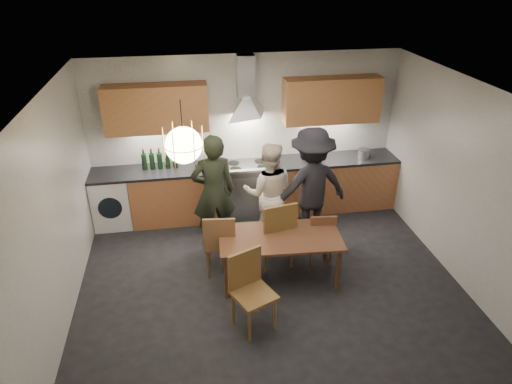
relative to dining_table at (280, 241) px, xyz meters
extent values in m
plane|color=black|center=(-0.14, -0.13, -0.59)|extent=(5.00, 5.00, 0.00)
cube|color=silver|center=(-0.14, 2.12, 0.71)|extent=(5.00, 0.02, 2.60)
cube|color=silver|center=(-0.14, -2.38, 0.71)|extent=(5.00, 0.02, 2.60)
cube|color=silver|center=(-2.64, -0.13, 0.71)|extent=(0.02, 4.50, 2.60)
cube|color=silver|center=(2.36, -0.13, 0.71)|extent=(0.02, 4.50, 2.60)
cube|color=silver|center=(-0.14, -0.13, 2.01)|extent=(5.00, 4.50, 0.02)
cube|color=#CB7F4E|center=(-1.32, 1.82, -0.16)|extent=(1.45, 0.60, 0.86)
cube|color=#CB7F4E|center=(1.33, 1.82, -0.16)|extent=(2.05, 0.60, 0.86)
cube|color=white|center=(-2.34, 1.82, -0.17)|extent=(0.58, 0.58, 0.85)
cube|color=black|center=(-1.62, 1.82, 0.29)|extent=(2.05, 0.62, 0.04)
cube|color=black|center=(1.33, 1.82, 0.29)|extent=(2.05, 0.62, 0.04)
cube|color=silver|center=(-0.14, 1.82, -0.19)|extent=(0.90, 0.60, 0.80)
cube|color=black|center=(-0.14, 1.54, -0.21)|extent=(0.78, 0.02, 0.42)
cube|color=slate|center=(-0.14, 1.82, 0.25)|extent=(0.90, 0.60, 0.08)
cube|color=silver|center=(-0.14, 1.56, 0.31)|extent=(0.90, 0.08, 0.04)
cube|color=tan|center=(-1.52, 1.95, 1.27)|extent=(1.55, 0.35, 0.72)
cube|color=tan|center=(1.23, 1.95, 1.27)|extent=(1.55, 0.35, 0.72)
cube|color=silver|center=(-0.14, 1.99, 1.70)|extent=(0.26, 0.22, 0.62)
cylinder|color=black|center=(-1.14, -0.23, 1.76)|extent=(0.01, 0.01, 0.50)
sphere|color=#FFE0A5|center=(-1.14, -0.23, 1.51)|extent=(0.40, 0.40, 0.40)
torus|color=gold|center=(-1.14, -0.23, 1.51)|extent=(0.43, 0.43, 0.01)
cube|color=brown|center=(0.00, 0.00, 0.06)|extent=(1.63, 0.89, 0.04)
cylinder|color=brown|center=(-0.74, -0.28, -0.27)|extent=(0.06, 0.06, 0.63)
cylinder|color=brown|center=(-0.70, 0.37, -0.27)|extent=(0.06, 0.06, 0.63)
cylinder|color=brown|center=(0.70, -0.37, -0.27)|extent=(0.06, 0.06, 0.63)
cylinder|color=brown|center=(0.74, 0.28, -0.27)|extent=(0.06, 0.06, 0.63)
cube|color=brown|center=(-0.76, 0.31, -0.14)|extent=(0.46, 0.46, 0.04)
cube|color=brown|center=(-0.78, 0.13, 0.11)|extent=(0.42, 0.09, 0.46)
cylinder|color=brown|center=(-0.57, 0.47, -0.37)|extent=(0.04, 0.04, 0.43)
cylinder|color=brown|center=(-0.61, 0.13, -0.37)|extent=(0.04, 0.04, 0.43)
cylinder|color=brown|center=(-0.91, 0.50, -0.37)|extent=(0.04, 0.04, 0.43)
cylinder|color=brown|center=(-0.95, 0.16, -0.37)|extent=(0.04, 0.04, 0.43)
cube|color=brown|center=(0.00, 0.35, -0.09)|extent=(0.55, 0.55, 0.04)
cube|color=brown|center=(0.04, 0.14, 0.19)|extent=(0.47, 0.13, 0.51)
cylinder|color=brown|center=(0.15, 0.57, -0.35)|extent=(0.04, 0.04, 0.48)
cylinder|color=brown|center=(0.22, 0.20, -0.35)|extent=(0.04, 0.04, 0.48)
cylinder|color=brown|center=(-0.23, 0.50, -0.35)|extent=(0.04, 0.04, 0.48)
cylinder|color=brown|center=(-0.16, 0.13, -0.35)|extent=(0.04, 0.04, 0.48)
cube|color=brown|center=(0.65, 0.34, -0.21)|extent=(0.39, 0.39, 0.03)
cube|color=brown|center=(0.64, 0.18, 0.01)|extent=(0.36, 0.07, 0.39)
cylinder|color=brown|center=(0.81, 0.47, -0.41)|extent=(0.03, 0.03, 0.37)
cylinder|color=brown|center=(0.79, 0.18, -0.41)|extent=(0.03, 0.03, 0.37)
cylinder|color=brown|center=(0.52, 0.50, -0.41)|extent=(0.03, 0.03, 0.37)
cylinder|color=brown|center=(0.50, 0.21, -0.41)|extent=(0.03, 0.03, 0.37)
cube|color=brown|center=(-0.48, -0.85, -0.13)|extent=(0.57, 0.57, 0.04)
cube|color=brown|center=(-0.56, -0.67, 0.13)|extent=(0.41, 0.21, 0.47)
cylinder|color=brown|center=(-0.57, -1.08, -0.37)|extent=(0.04, 0.04, 0.44)
cylinder|color=brown|center=(-0.71, -0.76, -0.37)|extent=(0.04, 0.04, 0.44)
cylinder|color=brown|center=(-0.25, -0.94, -0.37)|extent=(0.04, 0.04, 0.44)
cylinder|color=brown|center=(-0.39, -0.62, -0.37)|extent=(0.04, 0.04, 0.44)
imported|color=black|center=(-0.77, 0.98, 0.29)|extent=(0.68, 0.49, 1.75)
imported|color=silver|center=(0.04, 1.00, 0.19)|extent=(0.86, 0.72, 1.57)
imported|color=black|center=(0.65, 0.89, 0.31)|extent=(1.26, 0.86, 1.79)
imported|color=silver|center=(0.95, 1.82, 0.35)|extent=(0.44, 0.44, 0.08)
cylinder|color=silver|center=(1.81, 1.78, 0.38)|extent=(0.26, 0.26, 0.14)
camera|label=1|loc=(-1.13, -4.86, 3.33)|focal=32.00mm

